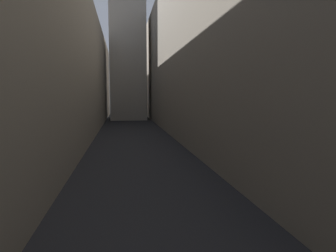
# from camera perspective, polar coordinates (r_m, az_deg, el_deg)

# --- Properties ---
(ground_plane) EXTENTS (264.00, 264.00, 0.00)m
(ground_plane) POSITION_cam_1_polar(r_m,az_deg,el_deg) (42.48, -6.73, -2.15)
(ground_plane) COLOR #232326
(building_block_left) EXTENTS (14.69, 108.00, 19.74)m
(building_block_left) POSITION_cam_1_polar(r_m,az_deg,el_deg) (45.61, -23.62, 10.39)
(building_block_left) COLOR gray
(building_block_left) RESTS_ON ground
(building_block_right) EXTENTS (11.21, 108.00, 25.63)m
(building_block_right) POSITION_cam_1_polar(r_m,az_deg,el_deg) (46.35, 7.27, 14.42)
(building_block_right) COLOR gray
(building_block_right) RESTS_ON ground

